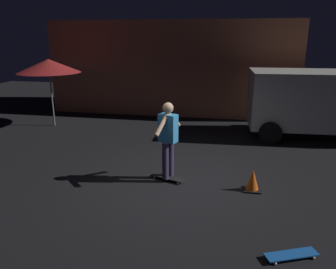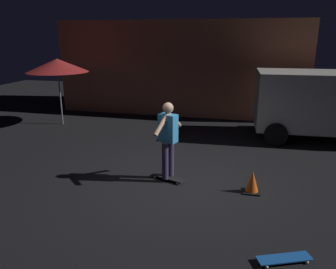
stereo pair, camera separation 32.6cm
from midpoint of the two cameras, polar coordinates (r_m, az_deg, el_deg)
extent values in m
plane|color=black|center=(7.21, 3.09, -8.34)|extent=(28.00, 28.00, 0.00)
cube|color=#B76B4C|center=(14.22, 3.55, 11.79)|extent=(9.65, 3.30, 3.62)
cube|color=silver|center=(11.12, 27.86, 5.15)|extent=(4.68, 2.10, 1.70)
cylinder|color=black|center=(11.87, 17.91, 2.73)|extent=(0.67, 0.25, 0.66)
cylinder|color=black|center=(9.98, 19.11, 0.00)|extent=(0.67, 0.25, 0.66)
cylinder|color=slate|center=(12.14, -17.52, 6.78)|extent=(0.05, 0.05, 2.20)
cone|color=#A52626|center=(12.02, -17.93, 11.35)|extent=(2.10, 2.10, 0.45)
cube|color=black|center=(7.30, 1.29, -7.46)|extent=(0.80, 0.45, 0.02)
sphere|color=silver|center=(7.24, 3.68, -8.00)|extent=(0.05, 0.05, 0.05)
sphere|color=silver|center=(7.11, 2.99, -8.49)|extent=(0.05, 0.05, 0.05)
sphere|color=silver|center=(7.53, -0.31, -6.96)|extent=(0.05, 0.05, 0.05)
sphere|color=silver|center=(7.40, -1.05, -7.40)|extent=(0.05, 0.05, 0.05)
cube|color=#1959B2|center=(5.25, 21.32, -19.41)|extent=(0.80, 0.48, 0.02)
sphere|color=silver|center=(5.08, 18.64, -20.94)|extent=(0.05, 0.05, 0.05)
sphere|color=silver|center=(5.20, 17.74, -19.87)|extent=(0.05, 0.05, 0.05)
sphere|color=silver|center=(5.36, 24.69, -19.51)|extent=(0.05, 0.05, 0.05)
sphere|color=silver|center=(5.47, 23.68, -18.55)|extent=(0.05, 0.05, 0.05)
cylinder|color=#382D4C|center=(7.22, 1.78, -4.13)|extent=(0.14, 0.14, 0.82)
cylinder|color=#382D4C|center=(7.05, 0.84, -4.66)|extent=(0.14, 0.14, 0.82)
cube|color=#338CCC|center=(6.91, 1.35, 1.10)|extent=(0.43, 0.34, 0.60)
sphere|color=tan|center=(6.81, 1.38, 4.63)|extent=(0.23, 0.23, 0.23)
cylinder|color=tan|center=(7.05, 2.31, 2.68)|extent=(0.27, 0.54, 0.46)
cylinder|color=tan|center=(6.69, 0.36, 1.91)|extent=(0.27, 0.54, 0.46)
cube|color=black|center=(7.04, 15.61, -9.50)|extent=(0.34, 0.34, 0.03)
cone|color=#EA5914|center=(6.95, 15.75, -7.91)|extent=(0.28, 0.28, 0.46)
camera|label=1|loc=(0.16, -88.66, 0.41)|focal=35.09mm
camera|label=2|loc=(0.16, 91.34, -0.41)|focal=35.09mm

